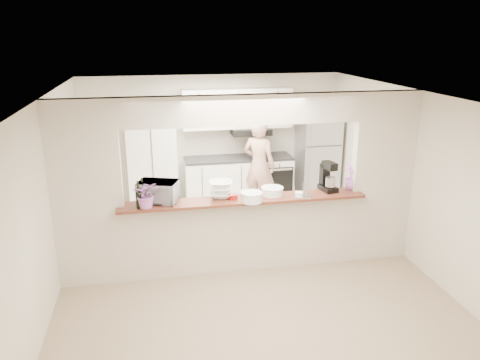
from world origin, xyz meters
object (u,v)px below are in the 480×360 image
object	(u,v)px
toaster_oven	(158,192)
stand_mixer	(328,178)
refrigerator	(317,158)
person	(259,166)

from	to	relation	value
toaster_oven	stand_mixer	bearing A→B (deg)	19.71
refrigerator	toaster_oven	xyz separation A→B (m)	(-3.20, -2.60, 0.38)
refrigerator	stand_mixer	bearing A→B (deg)	-107.25
stand_mixer	toaster_oven	bearing A→B (deg)	-179.66
refrigerator	stand_mixer	world-z (taller)	refrigerator
refrigerator	toaster_oven	bearing A→B (deg)	-140.91
stand_mixer	person	xyz separation A→B (m)	(-0.48, 2.24, -0.42)
refrigerator	person	bearing A→B (deg)	-164.74
refrigerator	toaster_oven	size ratio (longest dim) A/B	3.31
person	toaster_oven	bearing A→B (deg)	86.91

